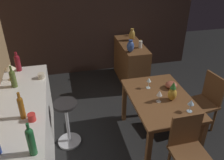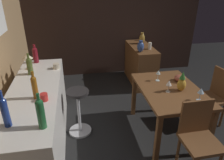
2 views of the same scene
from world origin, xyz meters
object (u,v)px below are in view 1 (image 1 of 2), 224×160
at_px(chair_by_doorway, 205,100).
at_px(wine_glass_center, 149,80).
at_px(wine_bottle_green, 31,140).
at_px(counter_lamp, 10,68).
at_px(chair_near_window, 188,149).
at_px(wine_glass_left, 160,94).
at_px(wine_bottle_ruby, 18,62).
at_px(dining_table, 160,104).
at_px(vase_ceramic_blue, 130,46).
at_px(wine_bottle_amber, 21,106).
at_px(cup_red, 32,117).
at_px(cup_cream, 41,76).
at_px(vase_brass, 132,35).
at_px(pillar_candle_short, 140,44).
at_px(sideboard_cabinet, 131,63).
at_px(fruit_bowl, 171,85).
at_px(pineapple_centerpiece, 173,92).
at_px(pillar_candle_tall, 132,33).
at_px(bar_stool, 67,122).
at_px(wine_bottle_olive, 13,78).
at_px(wine_glass_right, 191,103).

bearing_deg(chair_by_doorway, wine_glass_center, 79.33).
xyz_separation_m(wine_bottle_green, counter_lamp, (1.45, 0.36, 0.02)).
distance_m(chair_near_window, chair_by_doorway, 1.11).
relative_size(wine_glass_left, wine_bottle_ruby, 0.57).
height_order(dining_table, vase_ceramic_blue, vase_ceramic_blue).
relative_size(wine_bottle_amber, cup_red, 2.74).
relative_size(dining_table, cup_cream, 9.27).
xyz_separation_m(chair_by_doorway, wine_bottle_amber, (-0.34, 2.51, 0.56)).
relative_size(wine_bottle_green, vase_brass, 1.44).
distance_m(wine_bottle_amber, cup_red, 0.16).
bearing_deg(chair_by_doorway, pillar_candle_short, 21.34).
relative_size(sideboard_cabinet, pillar_candle_short, 6.82).
bearing_deg(pillar_candle_short, chair_by_doorway, -158.66).
height_order(chair_by_doorway, fruit_bowl, chair_by_doorway).
bearing_deg(counter_lamp, pineapple_centerpiece, -109.91).
distance_m(counter_lamp, vase_brass, 2.50).
xyz_separation_m(sideboard_cabinet, cup_cream, (-1.15, 1.68, 0.53)).
bearing_deg(vase_brass, chair_by_doorway, -162.19).
bearing_deg(cup_cream, chair_near_window, -129.91).
relative_size(pillar_candle_tall, vase_ceramic_blue, 0.59).
bearing_deg(sideboard_cabinet, bar_stool, 137.84).
bearing_deg(wine_glass_left, cup_red, 98.04).
distance_m(chair_by_doorway, vase_brass, 1.99).
bearing_deg(cup_red, vase_ceramic_blue, -43.66).
bearing_deg(pineapple_centerpiece, pillar_candle_short, -4.02).
distance_m(wine_glass_left, cup_cream, 1.64).
bearing_deg(wine_bottle_olive, pineapple_centerpiece, -105.12).
relative_size(dining_table, wine_bottle_green, 3.38).
bearing_deg(wine_bottle_ruby, cup_cream, -133.82).
relative_size(pineapple_centerpiece, cup_red, 2.35).
bearing_deg(pillar_candle_short, wine_bottle_ruby, 106.10).
bearing_deg(pillar_candle_short, vase_ceramic_blue, 121.66).
bearing_deg(chair_near_window, wine_glass_right, -25.83).
relative_size(bar_stool, wine_glass_left, 4.21).
xyz_separation_m(dining_table, bar_stool, (0.22, 1.27, -0.27)).
bearing_deg(dining_table, pillar_candle_short, -8.47).
bearing_deg(chair_near_window, pillar_candle_tall, -4.38).
distance_m(wine_bottle_olive, cup_red, 0.81).
height_order(chair_near_window, pillar_candle_short, pillar_candle_short).
relative_size(chair_by_doorway, wine_glass_right, 5.34).
bearing_deg(pineapple_centerpiece, wine_bottle_green, 112.50).
distance_m(wine_bottle_olive, cup_cream, 0.38).
height_order(bar_stool, vase_brass, vase_brass).
relative_size(dining_table, chair_near_window, 1.30).
bearing_deg(counter_lamp, wine_bottle_green, -166.21).
bearing_deg(vase_ceramic_blue, dining_table, -179.57).
xyz_separation_m(chair_by_doorway, fruit_bowl, (0.09, 0.55, 0.30)).
height_order(sideboard_cabinet, chair_near_window, chair_near_window).
height_order(wine_glass_left, wine_glass_center, wine_glass_left).
relative_size(wine_bottle_amber, cup_cream, 2.55).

